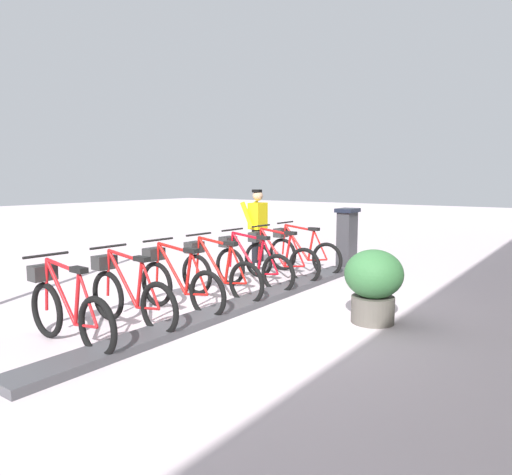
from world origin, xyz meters
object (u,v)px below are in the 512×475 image
object	(u,v)px
bike_docked_2	(250,264)
bike_docked_4	(177,282)
planter_bush	(374,282)
bike_docked_0	(301,252)
worker_near_rack	(257,225)
bike_docked_5	(128,294)
bike_docked_3	(217,272)
payment_kiosk	(347,238)
bike_docked_6	(66,309)
bike_docked_1	(277,258)

from	to	relation	value
bike_docked_2	bike_docked_4	xyz separation A→B (m)	(0.00, 1.72, 0.00)
planter_bush	bike_docked_4	bearing A→B (deg)	24.86
bike_docked_0	worker_near_rack	world-z (taller)	worker_near_rack
bike_docked_0	planter_bush	distance (m)	3.37
bike_docked_0	bike_docked_2	distance (m)	1.72
bike_docked_5	planter_bush	size ratio (longest dim) A/B	1.77
bike_docked_3	bike_docked_5	size ratio (longest dim) A/B	1.00
bike_docked_0	planter_bush	bearing A→B (deg)	136.76
payment_kiosk	bike_docked_3	world-z (taller)	payment_kiosk
worker_near_rack	planter_bush	xyz separation A→B (m)	(-3.58, 2.38, -0.37)
bike_docked_2	planter_bush	bearing A→B (deg)	166.58
bike_docked_4	worker_near_rack	world-z (taller)	worker_near_rack
bike_docked_3	bike_docked_5	distance (m)	1.72
bike_docked_0	bike_docked_3	distance (m)	2.58
bike_docked_2	bike_docked_3	size ratio (longest dim) A/B	1.00
payment_kiosk	planter_bush	xyz separation A→B (m)	(-1.88, 3.21, -0.12)
payment_kiosk	planter_bush	distance (m)	3.72
planter_bush	payment_kiosk	bearing A→B (deg)	-59.61
bike_docked_3	bike_docked_6	bearing A→B (deg)	90.00
bike_docked_3	bike_docked_4	xyz separation A→B (m)	(0.00, 0.86, 0.00)
payment_kiosk	bike_docked_6	size ratio (longest dim) A/B	0.74
bike_docked_1	worker_near_rack	distance (m)	1.54
bike_docked_4	worker_near_rack	bearing A→B (deg)	-72.16
bike_docked_3	planter_bush	distance (m)	2.47
bike_docked_6	bike_docked_0	bearing A→B (deg)	-90.00
bike_docked_1	bike_docked_5	world-z (taller)	same
bike_docked_2	worker_near_rack	world-z (taller)	worker_near_rack
bike_docked_5	bike_docked_1	bearing A→B (deg)	-90.00
bike_docked_0	payment_kiosk	bearing A→B (deg)	-122.40
bike_docked_0	bike_docked_6	distance (m)	5.16
bike_docked_6	planter_bush	xyz separation A→B (m)	(-2.45, -2.86, 0.11)
bike_docked_0	bike_docked_4	size ratio (longest dim) A/B	1.00
bike_docked_0	bike_docked_5	bearing A→B (deg)	90.00
payment_kiosk	bike_docked_1	xyz separation A→B (m)	(0.57, 1.76, -0.24)
worker_near_rack	payment_kiosk	bearing A→B (deg)	-154.07
bike_docked_5	bike_docked_4	bearing A→B (deg)	-90.00
bike_docked_1	bike_docked_4	size ratio (longest dim) A/B	1.00
payment_kiosk	worker_near_rack	bearing A→B (deg)	25.93
bike_docked_6	planter_bush	bearing A→B (deg)	-130.64
bike_docked_6	bike_docked_1	bearing A→B (deg)	-90.00
bike_docked_1	bike_docked_4	distance (m)	2.58
worker_near_rack	bike_docked_3	bearing A→B (deg)	113.08
bike_docked_4	bike_docked_6	bearing A→B (deg)	90.00
bike_docked_0	bike_docked_2	bearing A→B (deg)	90.00
bike_docked_5	payment_kiosk	bearing A→B (deg)	-96.27
bike_docked_4	worker_near_rack	distance (m)	3.72
bike_docked_3	worker_near_rack	bearing A→B (deg)	-66.92
bike_docked_1	worker_near_rack	xyz separation A→B (m)	(1.13, -0.93, 0.48)
bike_docked_5	bike_docked_6	size ratio (longest dim) A/B	1.00
bike_docked_2	payment_kiosk	bearing A→B (deg)	-102.30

